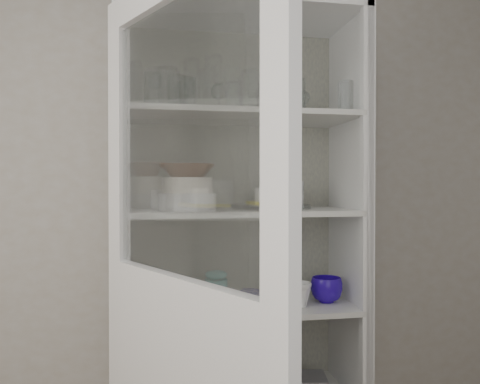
# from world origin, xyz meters

# --- Properties ---
(wall_back) EXTENTS (3.60, 0.02, 2.60)m
(wall_back) POSITION_xyz_m (0.00, 1.50, 1.30)
(wall_back) COLOR gray
(wall_back) RESTS_ON ground
(pantry_cabinet) EXTENTS (1.00, 0.45, 2.10)m
(pantry_cabinet) POSITION_xyz_m (0.20, 1.34, 0.94)
(pantry_cabinet) COLOR silver
(pantry_cabinet) RESTS_ON floor
(cupboard_door) EXTENTS (0.48, 0.80, 2.00)m
(cupboard_door) POSITION_xyz_m (-0.08, 0.66, 0.87)
(cupboard_door) COLOR silver
(cupboard_door) RESTS_ON floor
(tumbler_0) EXTENTS (0.07, 0.07, 0.15)m
(tumbler_0) POSITION_xyz_m (-0.15, 1.13, 1.73)
(tumbler_0) COLOR silver
(tumbler_0) RESTS_ON shelf_glass
(tumbler_1) EXTENTS (0.08, 0.08, 0.13)m
(tumbler_1) POSITION_xyz_m (-0.16, 1.12, 1.72)
(tumbler_1) COLOR silver
(tumbler_1) RESTS_ON shelf_glass
(tumbler_2) EXTENTS (0.10, 0.10, 0.15)m
(tumbler_2) POSITION_xyz_m (0.22, 1.15, 1.74)
(tumbler_2) COLOR silver
(tumbler_2) RESTS_ON shelf_glass
(tumbler_3) EXTENTS (0.09, 0.09, 0.16)m
(tumbler_3) POSITION_xyz_m (0.31, 1.11, 1.74)
(tumbler_3) COLOR silver
(tumbler_3) RESTS_ON shelf_glass
(tumbler_4) EXTENTS (0.08, 0.08, 0.13)m
(tumbler_4) POSITION_xyz_m (0.42, 1.15, 1.73)
(tumbler_4) COLOR silver
(tumbler_4) RESTS_ON shelf_glass
(tumbler_5) EXTENTS (0.08, 0.08, 0.13)m
(tumbler_5) POSITION_xyz_m (0.31, 1.16, 1.72)
(tumbler_5) COLOR silver
(tumbler_5) RESTS_ON shelf_glass
(tumbler_6) EXTENTS (0.06, 0.06, 0.12)m
(tumbler_6) POSITION_xyz_m (0.61, 1.12, 1.72)
(tumbler_6) COLOR silver
(tumbler_6) RESTS_ON shelf_glass
(tumbler_7) EXTENTS (0.07, 0.07, 0.13)m
(tumbler_7) POSITION_xyz_m (-0.05, 1.29, 1.72)
(tumbler_7) COLOR silver
(tumbler_7) RESTS_ON shelf_glass
(tumbler_8) EXTENTS (0.08, 0.08, 0.15)m
(tumbler_8) POSITION_xyz_m (-0.07, 1.25, 1.74)
(tumbler_8) COLOR silver
(tumbler_8) RESTS_ON shelf_glass
(tumbler_9) EXTENTS (0.09, 0.09, 0.15)m
(tumbler_9) POSITION_xyz_m (-0.02, 1.27, 1.73)
(tumbler_9) COLOR silver
(tumbler_9) RESTS_ON shelf_glass
(tumbler_10) EXTENTS (0.08, 0.08, 0.13)m
(tumbler_10) POSITION_xyz_m (0.17, 1.25, 1.73)
(tumbler_10) COLOR silver
(tumbler_10) RESTS_ON shelf_glass
(tumbler_11) EXTENTS (0.07, 0.07, 0.13)m
(tumbler_11) POSITION_xyz_m (0.31, 1.25, 1.73)
(tumbler_11) COLOR silver
(tumbler_11) RESTS_ON shelf_glass
(goblet_0) EXTENTS (0.08, 0.08, 0.18)m
(goblet_0) POSITION_xyz_m (-0.02, 1.36, 1.75)
(goblet_0) COLOR silver
(goblet_0) RESTS_ON shelf_glass
(goblet_1) EXTENTS (0.07, 0.07, 0.17)m
(goblet_1) POSITION_xyz_m (0.12, 1.38, 1.74)
(goblet_1) COLOR silver
(goblet_1) RESTS_ON shelf_glass
(goblet_2) EXTENTS (0.07, 0.07, 0.16)m
(goblet_2) POSITION_xyz_m (0.35, 1.35, 1.74)
(goblet_2) COLOR silver
(goblet_2) RESTS_ON shelf_glass
(goblet_3) EXTENTS (0.07, 0.07, 0.15)m
(goblet_3) POSITION_xyz_m (0.52, 1.40, 1.74)
(goblet_3) COLOR silver
(goblet_3) RESTS_ON shelf_glass
(plate_stack_front) EXTENTS (0.23, 0.23, 0.07)m
(plate_stack_front) POSITION_xyz_m (-0.03, 1.20, 1.30)
(plate_stack_front) COLOR white
(plate_stack_front) RESTS_ON shelf_plates
(plate_stack_back) EXTENTS (0.20, 0.20, 0.08)m
(plate_stack_back) POSITION_xyz_m (-0.08, 1.39, 1.30)
(plate_stack_back) COLOR white
(plate_stack_back) RESTS_ON shelf_plates
(cream_bowl) EXTENTS (0.22, 0.22, 0.06)m
(cream_bowl) POSITION_xyz_m (-0.03, 1.20, 1.36)
(cream_bowl) COLOR white
(cream_bowl) RESTS_ON plate_stack_front
(terracotta_bowl) EXTENTS (0.25, 0.25, 0.05)m
(terracotta_bowl) POSITION_xyz_m (-0.03, 1.20, 1.42)
(terracotta_bowl) COLOR #4D2B1B
(terracotta_bowl) RESTS_ON cream_bowl
(glass_platter) EXTENTS (0.44, 0.44, 0.02)m
(glass_platter) POSITION_xyz_m (0.33, 1.28, 1.27)
(glass_platter) COLOR silver
(glass_platter) RESTS_ON shelf_plates
(yellow_trivet) EXTENTS (0.19, 0.19, 0.01)m
(yellow_trivet) POSITION_xyz_m (0.33, 1.28, 1.29)
(yellow_trivet) COLOR yellow
(yellow_trivet) RESTS_ON glass_platter
(white_ramekin) EXTENTS (0.16, 0.16, 0.06)m
(white_ramekin) POSITION_xyz_m (0.33, 1.28, 1.32)
(white_ramekin) COLOR white
(white_ramekin) RESTS_ON yellow_trivet
(grey_bowl_stack) EXTENTS (0.14, 0.14, 0.12)m
(grey_bowl_stack) POSITION_xyz_m (0.42, 1.30, 1.32)
(grey_bowl_stack) COLOR #B2B2B2
(grey_bowl_stack) RESTS_ON shelf_plates
(mug_blue) EXTENTS (0.15, 0.15, 0.11)m
(mug_blue) POSITION_xyz_m (0.57, 1.22, 0.91)
(mug_blue) COLOR #191192
(mug_blue) RESTS_ON shelf_mugs
(mug_teal) EXTENTS (0.10, 0.10, 0.09)m
(mug_teal) POSITION_xyz_m (0.38, 1.31, 0.91)
(mug_teal) COLOR teal
(mug_teal) RESTS_ON shelf_mugs
(mug_white) EXTENTS (0.14, 0.14, 0.10)m
(mug_white) POSITION_xyz_m (0.43, 1.18, 0.91)
(mug_white) COLOR white
(mug_white) RESTS_ON shelf_mugs
(teal_jar) EXTENTS (0.10, 0.10, 0.12)m
(teal_jar) POSITION_xyz_m (0.10, 1.31, 0.92)
(teal_jar) COLOR teal
(teal_jar) RESTS_ON shelf_mugs
(measuring_cups) EXTENTS (0.09, 0.09, 0.04)m
(measuring_cups) POSITION_xyz_m (0.08, 1.20, 0.88)
(measuring_cups) COLOR #BCBCBC
(measuring_cups) RESTS_ON shelf_mugs
(white_canister) EXTENTS (0.15, 0.15, 0.14)m
(white_canister) POSITION_xyz_m (-0.21, 1.32, 0.93)
(white_canister) COLOR white
(white_canister) RESTS_ON shelf_mugs
(tin_box) EXTENTS (0.24, 0.19, 0.06)m
(tin_box) POSITION_xyz_m (0.48, 1.28, 0.49)
(tin_box) COLOR #9899A9
(tin_box) RESTS_ON shelf_bot
(tumbler_12) EXTENTS (0.08, 0.08, 0.15)m
(tumbler_12) POSITION_xyz_m (-0.11, 1.13, 1.74)
(tumbler_12) COLOR silver
(tumbler_12) RESTS_ON shelf_glass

